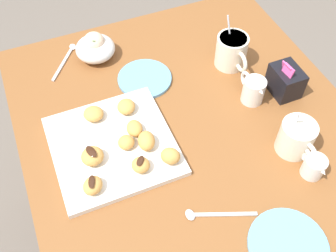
{
  "coord_description": "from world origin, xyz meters",
  "views": [
    {
      "loc": [
        0.57,
        -0.3,
        1.54
      ],
      "look_at": [
        -0.0,
        -0.06,
        0.75
      ],
      "focal_mm": 42.01,
      "sensor_mm": 36.0,
      "label": 1
    }
  ],
  "objects_px": {
    "beignet_7": "(93,186)",
    "beignet_8": "(170,156)",
    "beignet_4": "(126,142)",
    "pastry_plate_square": "(113,146)",
    "beignet_5": "(146,141)",
    "sugar_caddy": "(285,81)",
    "dining_table": "(188,152)",
    "beignet_1": "(93,114)",
    "beignet_3": "(141,165)",
    "beignet_2": "(126,107)",
    "saucer_sky_left": "(288,246)",
    "beignet_6": "(135,128)",
    "coffee_mug_cream_right": "(297,137)",
    "saucer_sky_right": "(145,79)",
    "chocolate_sauce_pitcher": "(314,166)",
    "cream_pitcher_white": "(253,89)",
    "beignet_0": "(92,156)",
    "ice_cream_bowl": "(95,47)",
    "coffee_mug_cream_left": "(232,51)"
  },
  "relations": [
    {
      "from": "cream_pitcher_white",
      "to": "beignet_0",
      "type": "height_order",
      "value": "cream_pitcher_white"
    },
    {
      "from": "dining_table",
      "to": "beignet_2",
      "type": "distance_m",
      "value": 0.24
    },
    {
      "from": "beignet_1",
      "to": "beignet_7",
      "type": "relative_size",
      "value": 1.08
    },
    {
      "from": "beignet_8",
      "to": "dining_table",
      "type": "bearing_deg",
      "value": 133.97
    },
    {
      "from": "beignet_6",
      "to": "coffee_mug_cream_right",
      "type": "bearing_deg",
      "value": 61.68
    },
    {
      "from": "beignet_6",
      "to": "beignet_8",
      "type": "height_order",
      "value": "beignet_8"
    },
    {
      "from": "coffee_mug_cream_left",
      "to": "beignet_2",
      "type": "height_order",
      "value": "coffee_mug_cream_left"
    },
    {
      "from": "beignet_7",
      "to": "beignet_8",
      "type": "relative_size",
      "value": 1.03
    },
    {
      "from": "pastry_plate_square",
      "to": "beignet_8",
      "type": "relative_size",
      "value": 6.2
    },
    {
      "from": "beignet_2",
      "to": "pastry_plate_square",
      "type": "bearing_deg",
      "value": -37.04
    },
    {
      "from": "saucer_sky_right",
      "to": "beignet_4",
      "type": "relative_size",
      "value": 3.82
    },
    {
      "from": "sugar_caddy",
      "to": "chocolate_sauce_pitcher",
      "type": "bearing_deg",
      "value": -18.08
    },
    {
      "from": "saucer_sky_left",
      "to": "beignet_0",
      "type": "relative_size",
      "value": 3.17
    },
    {
      "from": "coffee_mug_cream_right",
      "to": "beignet_1",
      "type": "xyz_separation_m",
      "value": [
        -0.27,
        -0.43,
        -0.02
      ]
    },
    {
      "from": "sugar_caddy",
      "to": "dining_table",
      "type": "bearing_deg",
      "value": -88.16
    },
    {
      "from": "chocolate_sauce_pitcher",
      "to": "beignet_5",
      "type": "bearing_deg",
      "value": -122.35
    },
    {
      "from": "ice_cream_bowl",
      "to": "beignet_6",
      "type": "height_order",
      "value": "ice_cream_bowl"
    },
    {
      "from": "saucer_sky_right",
      "to": "beignet_0",
      "type": "relative_size",
      "value": 2.87
    },
    {
      "from": "beignet_5",
      "to": "beignet_8",
      "type": "bearing_deg",
      "value": 30.22
    },
    {
      "from": "beignet_4",
      "to": "beignet_7",
      "type": "xyz_separation_m",
      "value": [
        0.08,
        -0.11,
        0.0
      ]
    },
    {
      "from": "cream_pitcher_white",
      "to": "beignet_8",
      "type": "relative_size",
      "value": 2.18
    },
    {
      "from": "beignet_3",
      "to": "beignet_5",
      "type": "distance_m",
      "value": 0.07
    },
    {
      "from": "pastry_plate_square",
      "to": "beignet_6",
      "type": "height_order",
      "value": "beignet_6"
    },
    {
      "from": "beignet_4",
      "to": "beignet_8",
      "type": "xyz_separation_m",
      "value": [
        0.08,
        0.08,
        0.0
      ]
    },
    {
      "from": "beignet_7",
      "to": "sugar_caddy",
      "type": "bearing_deg",
      "value": 100.53
    },
    {
      "from": "beignet_6",
      "to": "beignet_7",
      "type": "height_order",
      "value": "beignet_7"
    },
    {
      "from": "pastry_plate_square",
      "to": "beignet_8",
      "type": "bearing_deg",
      "value": 48.81
    },
    {
      "from": "saucer_sky_left",
      "to": "beignet_1",
      "type": "relative_size",
      "value": 3.23
    },
    {
      "from": "chocolate_sauce_pitcher",
      "to": "saucer_sky_right",
      "type": "distance_m",
      "value": 0.51
    },
    {
      "from": "saucer_sky_left",
      "to": "beignet_1",
      "type": "height_order",
      "value": "beignet_1"
    },
    {
      "from": "pastry_plate_square",
      "to": "coffee_mug_cream_right",
      "type": "height_order",
      "value": "coffee_mug_cream_right"
    },
    {
      "from": "chocolate_sauce_pitcher",
      "to": "beignet_0",
      "type": "relative_size",
      "value": 1.7
    },
    {
      "from": "beignet_1",
      "to": "beignet_5",
      "type": "height_order",
      "value": "beignet_5"
    },
    {
      "from": "beignet_8",
      "to": "beignet_0",
      "type": "bearing_deg",
      "value": -112.51
    },
    {
      "from": "saucer_sky_right",
      "to": "beignet_4",
      "type": "distance_m",
      "value": 0.25
    },
    {
      "from": "dining_table",
      "to": "pastry_plate_square",
      "type": "height_order",
      "value": "pastry_plate_square"
    },
    {
      "from": "dining_table",
      "to": "saucer_sky_right",
      "type": "xyz_separation_m",
      "value": [
        -0.2,
        -0.06,
        0.14
      ]
    },
    {
      "from": "pastry_plate_square",
      "to": "beignet_5",
      "type": "relative_size",
      "value": 5.33
    },
    {
      "from": "coffee_mug_cream_left",
      "to": "beignet_5",
      "type": "relative_size",
      "value": 2.66
    },
    {
      "from": "chocolate_sauce_pitcher",
      "to": "saucer_sky_left",
      "type": "xyz_separation_m",
      "value": [
        0.14,
        -0.15,
        -0.03
      ]
    },
    {
      "from": "dining_table",
      "to": "beignet_0",
      "type": "xyz_separation_m",
      "value": [
        0.02,
        -0.27,
        0.17
      ]
    },
    {
      "from": "cream_pitcher_white",
      "to": "beignet_3",
      "type": "distance_m",
      "value": 0.38
    },
    {
      "from": "pastry_plate_square",
      "to": "beignet_4",
      "type": "distance_m",
      "value": 0.04
    },
    {
      "from": "beignet_0",
      "to": "beignet_2",
      "type": "bearing_deg",
      "value": 133.48
    },
    {
      "from": "beignet_5",
      "to": "dining_table",
      "type": "bearing_deg",
      "value": 102.56
    },
    {
      "from": "beignet_2",
      "to": "beignet_6",
      "type": "xyz_separation_m",
      "value": [
        0.08,
        -0.0,
        -0.0
      ]
    },
    {
      "from": "saucer_sky_right",
      "to": "beignet_2",
      "type": "height_order",
      "value": "beignet_2"
    },
    {
      "from": "sugar_caddy",
      "to": "beignet_7",
      "type": "xyz_separation_m",
      "value": [
        0.11,
        -0.58,
        -0.01
      ]
    },
    {
      "from": "sugar_caddy",
      "to": "beignet_3",
      "type": "xyz_separation_m",
      "value": [
        0.1,
        -0.46,
        -0.01
      ]
    },
    {
      "from": "pastry_plate_square",
      "to": "saucer_sky_right",
      "type": "xyz_separation_m",
      "value": [
        -0.19,
        0.16,
        -0.0
      ]
    }
  ]
}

